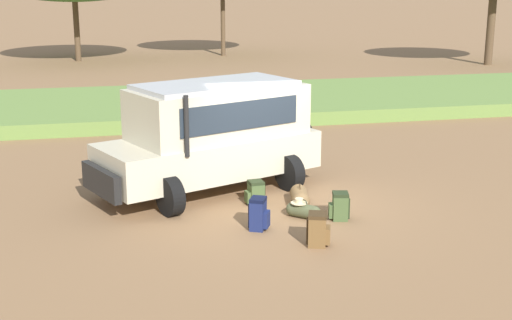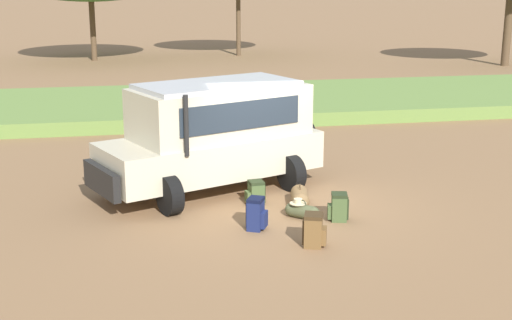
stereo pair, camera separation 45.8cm
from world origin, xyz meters
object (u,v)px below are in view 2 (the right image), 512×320
Objects in this scene: backpack_near_rear_wheel at (338,207)px; backpack_outermost at (256,193)px; duffel_bag_soft_canvas at (300,197)px; safari_vehicle at (215,134)px; duffel_bag_low_black_case at (302,211)px; backpack_beside_front_wheel at (314,230)px; backpack_cluster_center at (256,214)px.

backpack_near_rear_wheel reaches higher than backpack_outermost.
backpack_near_rear_wheel is 1.93m from backpack_outermost.
backpack_outermost is at bearing 162.54° from duffel_bag_soft_canvas.
backpack_outermost is (0.70, -1.18, -1.05)m from safari_vehicle.
duffel_bag_soft_canvas is at bearing -17.46° from backpack_outermost.
duffel_bag_low_black_case is 0.65× the size of duffel_bag_soft_canvas.
backpack_near_rear_wheel is 0.73m from duffel_bag_low_black_case.
duffel_bag_soft_canvas is at bearing 116.76° from backpack_near_rear_wheel.
safari_vehicle reaches higher than duffel_bag_soft_canvas.
backpack_beside_front_wheel reaches higher than duffel_bag_soft_canvas.
duffel_bag_low_black_case is (-0.67, 0.25, -0.12)m from backpack_near_rear_wheel.
backpack_near_rear_wheel is at bearing 55.76° from backpack_beside_front_wheel.
safari_vehicle reaches higher than backpack_outermost.
duffel_bag_low_black_case is at bearing 23.78° from backpack_cluster_center.
backpack_beside_front_wheel is at bearing -124.24° from backpack_near_rear_wheel.
backpack_beside_front_wheel is 0.96× the size of duffel_bag_low_black_case.
safari_vehicle is at bearing 98.91° from backpack_cluster_center.
backpack_near_rear_wheel reaches higher than duffel_bag_soft_canvas.
duffel_bag_low_black_case is (0.74, -1.07, -0.09)m from backpack_outermost.
duffel_bag_low_black_case is at bearing -55.14° from backpack_outermost.
backpack_outermost is at bearing 102.82° from backpack_beside_front_wheel.
backpack_beside_front_wheel is at bearing -50.29° from backpack_cluster_center.
duffel_bag_low_black_case is at bearing -57.32° from safari_vehicle.
backpack_beside_front_wheel is at bearing -97.95° from duffel_bag_soft_canvas.
backpack_beside_front_wheel is 1.18× the size of backpack_outermost.
duffel_bag_soft_canvas is (1.17, 1.23, -0.12)m from backpack_cluster_center.
backpack_outermost is 0.81× the size of duffel_bag_low_black_case.
backpack_near_rear_wheel is at bearing -42.88° from backpack_outermost.
backpack_cluster_center is 1.54m from backpack_outermost.
backpack_near_rear_wheel is at bearing -49.73° from safari_vehicle.
safari_vehicle is 2.43m from duffel_bag_soft_canvas.
duffel_bag_soft_canvas is (1.60, -1.47, -1.11)m from safari_vehicle.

